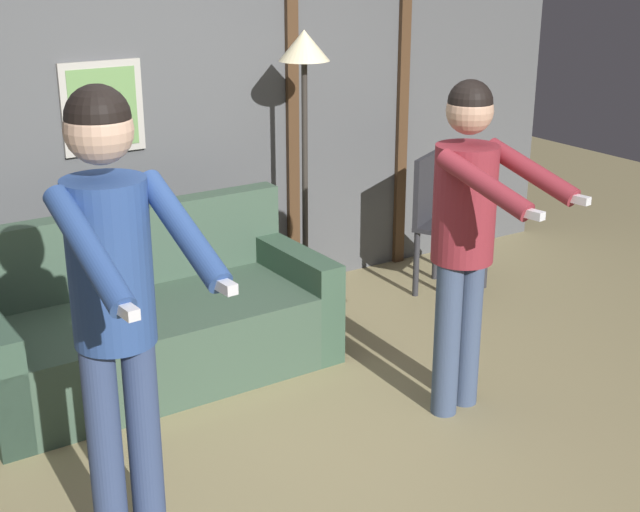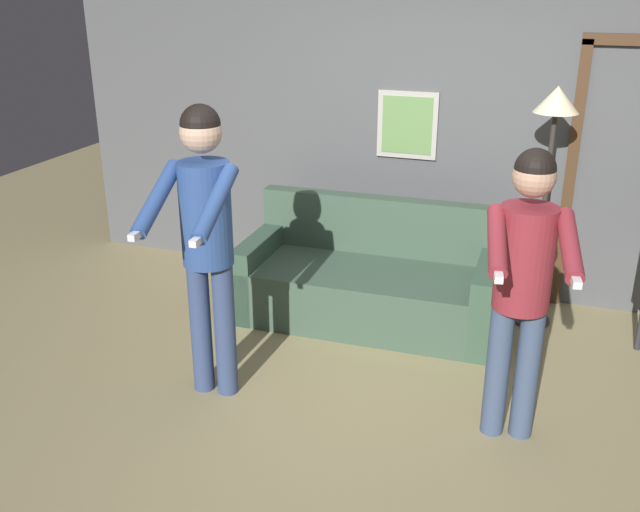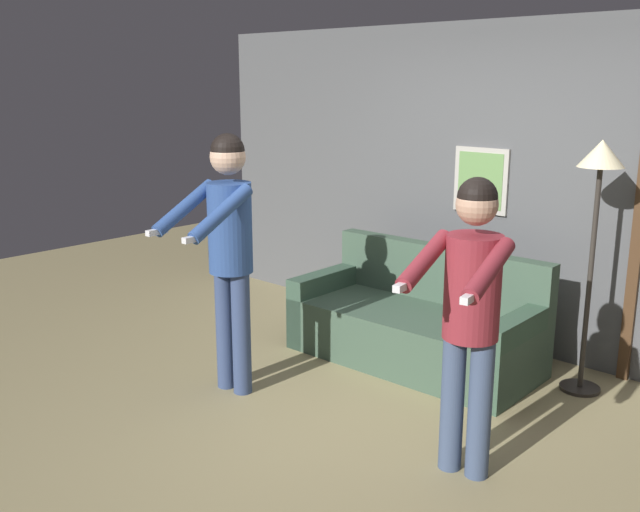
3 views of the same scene
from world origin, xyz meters
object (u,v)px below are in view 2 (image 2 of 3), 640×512
couch (370,284)px  person_standing_left (205,226)px  torchiere_lamp (553,134)px  person_standing_right (524,273)px

couch → person_standing_left: (-0.64, -1.33, 0.83)m
couch → torchiere_lamp: torchiere_lamp is taller
person_standing_left → person_standing_right: 1.79m
couch → torchiere_lamp: bearing=15.9°
couch → person_standing_left: 1.69m
person_standing_left → person_standing_right: bearing=4.4°
torchiere_lamp → person_standing_right: bearing=-91.3°
torchiere_lamp → person_standing_left: person_standing_left is taller
person_standing_right → torchiere_lamp: bearing=88.7°
torchiere_lamp → person_standing_left: bearing=-137.5°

